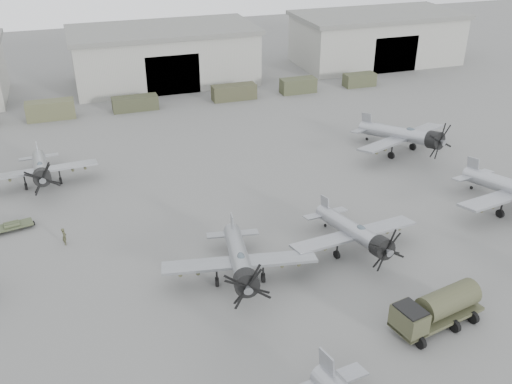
% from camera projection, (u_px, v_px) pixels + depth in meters
% --- Properties ---
extents(ground, '(220.00, 220.00, 0.00)m').
position_uv_depth(ground, '(327.00, 326.00, 40.63)').
color(ground, '#535351').
rests_on(ground, ground).
extents(hangar_center, '(29.00, 14.80, 8.70)m').
position_uv_depth(hangar_center, '(164.00, 55.00, 90.51)').
color(hangar_center, gray).
rests_on(hangar_center, ground).
extents(hangar_right, '(29.00, 14.80, 8.70)m').
position_uv_depth(hangar_right, '(376.00, 38.00, 101.20)').
color(hangar_right, gray).
rests_on(hangar_right, ground).
extents(support_truck_2, '(6.35, 2.20, 2.54)m').
position_uv_depth(support_truck_2, '(50.00, 110.00, 76.91)').
color(support_truck_2, '#4A4B31').
rests_on(support_truck_2, ground).
extents(support_truck_3, '(6.33, 2.20, 1.97)m').
position_uv_depth(support_truck_3, '(135.00, 103.00, 80.23)').
color(support_truck_3, '#353825').
rests_on(support_truck_3, ground).
extents(support_truck_4, '(6.54, 2.20, 2.22)m').
position_uv_depth(support_truck_4, '(234.00, 92.00, 84.26)').
color(support_truck_4, '#3A3A26').
rests_on(support_truck_4, ground).
extents(support_truck_5, '(5.44, 2.20, 2.23)m').
position_uv_depth(support_truck_5, '(298.00, 85.00, 87.13)').
color(support_truck_5, '#3B3F29').
rests_on(support_truck_5, ground).
extents(support_truck_6, '(5.01, 2.20, 2.01)m').
position_uv_depth(support_truck_6, '(359.00, 80.00, 90.13)').
color(support_truck_6, '#3B3E29').
rests_on(support_truck_6, ground).
extents(aircraft_mid_1, '(12.24, 11.01, 4.86)m').
position_uv_depth(aircraft_mid_1, '(240.00, 261.00, 43.88)').
color(aircraft_mid_1, gray).
rests_on(aircraft_mid_1, ground).
extents(aircraft_mid_2, '(11.60, 10.44, 4.61)m').
position_uv_depth(aircraft_mid_2, '(357.00, 233.00, 47.71)').
color(aircraft_mid_2, gray).
rests_on(aircraft_mid_2, ground).
extents(aircraft_far_0, '(11.50, 10.35, 4.59)m').
position_uv_depth(aircraft_far_0, '(41.00, 169.00, 58.74)').
color(aircraft_far_0, gray).
rests_on(aircraft_far_0, ground).
extents(aircraft_far_1, '(13.12, 11.84, 5.29)m').
position_uv_depth(aircraft_far_1, '(405.00, 135.00, 65.94)').
color(aircraft_far_1, '#93959B').
rests_on(aircraft_far_1, ground).
extents(fuel_tanker, '(7.46, 4.26, 2.75)m').
position_uv_depth(fuel_tanker, '(437.00, 308.00, 39.95)').
color(fuel_tanker, '#3B3D28').
rests_on(fuel_tanker, ground).
extents(ground_crew, '(0.39, 0.59, 1.61)m').
position_uv_depth(ground_crew, '(64.00, 236.00, 49.63)').
color(ground_crew, '#3B3C27').
rests_on(ground_crew, ground).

